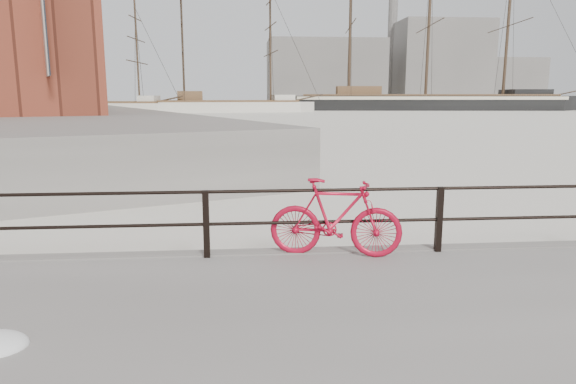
# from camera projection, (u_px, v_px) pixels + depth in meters

# --- Properties ---
(ground) EXTENTS (400.00, 400.00, 0.00)m
(ground) POSITION_uv_depth(u_px,v_px,m) (433.00, 270.00, 8.08)
(ground) COLOR white
(ground) RESTS_ON ground
(guardrail) EXTENTS (28.00, 0.10, 1.00)m
(guardrail) POSITION_uv_depth(u_px,v_px,m) (439.00, 219.00, 7.77)
(guardrail) COLOR black
(guardrail) RESTS_ON promenade
(bicycle) EXTENTS (1.95, 0.69, 1.17)m
(bicycle) POSITION_uv_depth(u_px,v_px,m) (336.00, 218.00, 7.53)
(bicycle) COLOR #B50C27
(bicycle) RESTS_ON promenade
(barque_black) EXTENTS (67.04, 28.50, 36.46)m
(barque_black) POSITION_uv_depth(u_px,v_px,m) (425.00, 110.00, 99.51)
(barque_black) COLOR black
(barque_black) RESTS_ON ground
(schooner_mid) EXTENTS (33.37, 17.25, 22.73)m
(schooner_mid) POSITION_uv_depth(u_px,v_px,m) (229.00, 112.00, 87.07)
(schooner_mid) COLOR beige
(schooner_mid) RESTS_ON ground
(schooner_left) EXTENTS (25.16, 13.29, 18.41)m
(schooner_left) POSITION_uv_depth(u_px,v_px,m) (107.00, 113.00, 83.18)
(schooner_left) COLOR beige
(schooner_left) RESTS_ON ground
(industrial_west) EXTENTS (32.00, 18.00, 18.00)m
(industrial_west) POSITION_uv_depth(u_px,v_px,m) (325.00, 73.00, 145.19)
(industrial_west) COLOR gray
(industrial_west) RESTS_ON ground
(industrial_mid) EXTENTS (26.00, 20.00, 24.00)m
(industrial_mid) POSITION_uv_depth(u_px,v_px,m) (439.00, 64.00, 152.43)
(industrial_mid) COLOR gray
(industrial_mid) RESTS_ON ground
(industrial_east) EXTENTS (20.00, 16.00, 14.00)m
(industrial_east) POSITION_uv_depth(u_px,v_px,m) (503.00, 82.00, 160.16)
(industrial_east) COLOR gray
(industrial_east) RESTS_ON ground
(smokestack) EXTENTS (2.80, 2.80, 44.00)m
(smokestack) POSITION_uv_depth(u_px,v_px,m) (392.00, 31.00, 154.41)
(smokestack) COLOR gray
(smokestack) RESTS_ON ground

